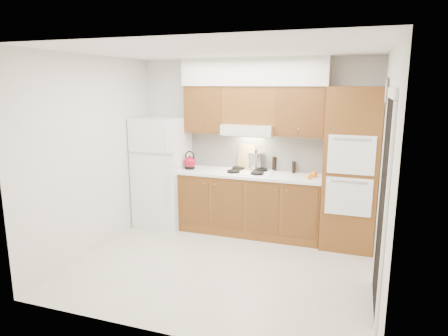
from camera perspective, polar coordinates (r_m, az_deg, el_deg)
name	(u,v)px	position (r m, az deg, el deg)	size (l,w,h in m)	color
floor	(222,265)	(5.16, -0.24, -13.70)	(3.60, 3.60, 0.00)	beige
ceiling	(222,50)	(4.67, -0.27, 16.45)	(3.60, 3.60, 0.00)	white
wall_back	(254,146)	(6.16, 4.36, 3.20)	(3.60, 0.02, 2.60)	silver
wall_left	(95,155)	(5.59, -17.95, 1.75)	(0.02, 3.00, 2.60)	silver
wall_right	(384,175)	(4.50, 21.95, -0.92)	(0.02, 3.00, 2.60)	silver
fridge	(163,172)	(6.41, -8.77, -0.56)	(0.75, 0.72, 1.72)	white
base_cabinets	(250,204)	(6.06, 3.74, -5.19)	(2.11, 0.60, 0.90)	brown
countertop	(250,174)	(5.93, 3.78, -0.87)	(2.13, 0.62, 0.04)	white
backsplash	(256,151)	(6.15, 4.54, 2.43)	(2.11, 0.03, 0.56)	white
oven_cabinet	(351,169)	(5.68, 17.66, -0.13)	(0.70, 0.65, 2.20)	brown
upper_cab_left	(207,109)	(6.16, -2.46, 8.38)	(0.63, 0.33, 0.70)	brown
upper_cab_right	(301,111)	(5.80, 10.94, 7.94)	(0.73, 0.33, 0.70)	brown
range_hood	(249,129)	(5.91, 3.61, 5.54)	(0.75, 0.45, 0.15)	silver
upper_cab_over_hood	(251,105)	(5.94, 3.81, 8.95)	(0.75, 0.33, 0.55)	brown
soffit	(254,72)	(5.91, 4.32, 13.53)	(2.13, 0.36, 0.40)	silver
cooktop	(247,172)	(5.96, 3.37, -0.55)	(0.74, 0.50, 0.01)	white
doorway	(383,207)	(4.22, 21.73, -5.23)	(0.02, 0.90, 2.10)	black
wall_clock	(387,91)	(4.95, 22.27, 10.11)	(0.30, 0.30, 0.02)	#3F3833
kettle	(190,163)	(6.17, -4.90, 0.78)	(0.18, 0.18, 0.18)	maroon
cutting_board	(246,157)	(6.11, 3.19, 1.63)	(0.28, 0.02, 0.38)	#D9BA6F
stock_pot	(256,160)	(6.09, 4.57, 1.08)	(0.23, 0.23, 0.24)	#B4B5B9
condiment_a	(274,164)	(6.08, 7.18, 0.61)	(0.06, 0.06, 0.21)	black
condiment_b	(294,167)	(5.97, 9.94, 0.11)	(0.05, 0.05, 0.17)	black
condiment_c	(294,168)	(6.01, 9.96, 0.06)	(0.05, 0.05, 0.15)	black
orange_near	(309,176)	(5.64, 12.03, -1.18)	(0.08, 0.08, 0.08)	#FF9E0D
orange_far	(314,174)	(5.76, 12.75, -0.88)	(0.09, 0.09, 0.09)	#FF620D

